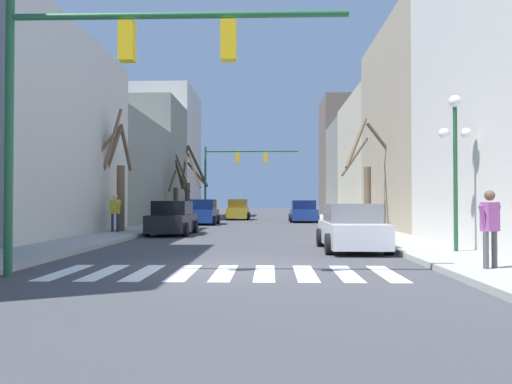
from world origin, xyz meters
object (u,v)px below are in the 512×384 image
(street_tree_right_near, at_px, (367,179))
(car_parked_left_far, at_px, (238,210))
(pedestrian_waiting_at_curb, at_px, (490,222))
(car_driving_toward_lane, at_px, (203,213))
(street_tree_right_mid, at_px, (191,185))
(pedestrian_crossing_street, at_px, (115,209))
(street_tree_left_mid, at_px, (178,191))
(traffic_signal_far, at_px, (233,166))
(car_driving_away_lane, at_px, (173,219))
(car_parked_right_near, at_px, (303,212))
(street_tree_left_near, at_px, (118,176))
(street_lamp_right_corner, at_px, (455,141))
(traffic_signal_near, at_px, (110,72))
(car_parked_left_mid, at_px, (351,228))

(street_tree_right_near, bearing_deg, car_parked_left_far, 114.17)
(car_parked_left_far, relative_size, pedestrian_waiting_at_curb, 2.46)
(car_driving_toward_lane, relative_size, street_tree_right_near, 0.72)
(street_tree_right_mid, bearing_deg, pedestrian_crossing_street, -92.57)
(street_tree_left_mid, relative_size, street_tree_right_mid, 0.82)
(traffic_signal_far, bearing_deg, street_tree_right_near, -63.02)
(car_driving_away_lane, bearing_deg, street_tree_right_mid, 6.38)
(car_driving_away_lane, bearing_deg, car_parked_left_far, -5.30)
(traffic_signal_far, bearing_deg, pedestrian_crossing_street, -102.86)
(car_driving_toward_lane, xyz_separation_m, street_tree_right_near, (9.76, -8.48, 1.98))
(pedestrian_waiting_at_curb, relative_size, street_tree_right_near, 0.29)
(car_parked_right_near, distance_m, street_tree_left_near, 17.73)
(pedestrian_waiting_at_curb, xyz_separation_m, street_tree_right_near, (0.31, 15.23, 1.64))
(car_driving_toward_lane, xyz_separation_m, car_parked_left_far, (1.83, 9.18, 0.02))
(street_lamp_right_corner, relative_size, pedestrian_waiting_at_curb, 2.70)
(car_parked_right_near, distance_m, car_parked_left_far, 7.34)
(pedestrian_waiting_at_curb, bearing_deg, street_tree_left_mid, -98.25)
(car_parked_right_near, height_order, street_tree_left_mid, street_tree_left_mid)
(traffic_signal_near, height_order, car_driving_away_lane, traffic_signal_near)
(car_driving_toward_lane, xyz_separation_m, car_driving_away_lane, (-0.02, -10.76, -0.05))
(pedestrian_waiting_at_curb, bearing_deg, pedestrian_crossing_street, -77.90)
(traffic_signal_far, height_order, car_parked_right_near, traffic_signal_far)
(street_lamp_right_corner, xyz_separation_m, car_driving_away_lane, (-10.12, 9.20, -2.60))
(pedestrian_crossing_street, relative_size, street_tree_right_mid, 0.29)
(traffic_signal_far, distance_m, pedestrian_waiting_at_curb, 32.63)
(street_tree_left_mid, bearing_deg, street_tree_right_mid, 76.92)
(street_lamp_right_corner, relative_size, car_driving_away_lane, 1.00)
(street_lamp_right_corner, distance_m, car_driving_away_lane, 13.92)
(traffic_signal_far, distance_m, car_parked_right_near, 7.76)
(car_parked_left_mid, distance_m, street_tree_right_near, 10.28)
(car_parked_right_near, relative_size, pedestrian_crossing_street, 2.40)
(traffic_signal_far, relative_size, street_lamp_right_corner, 1.76)
(street_tree_right_mid, bearing_deg, pedestrian_waiting_at_curb, -69.43)
(traffic_signal_far, height_order, street_lamp_right_corner, traffic_signal_far)
(car_parked_left_far, bearing_deg, street_tree_left_mid, -41.06)
(pedestrian_waiting_at_curb, bearing_deg, traffic_signal_near, -28.16)
(street_tree_right_mid, bearing_deg, traffic_signal_far, 16.23)
(street_lamp_right_corner, height_order, car_driving_toward_lane, street_lamp_right_corner)
(pedestrian_waiting_at_curb, height_order, street_tree_left_mid, street_tree_left_mid)
(pedestrian_crossing_street, bearing_deg, car_parked_right_near, -99.30)
(car_driving_toward_lane, height_order, car_parked_left_far, car_parked_left_far)
(traffic_signal_far, distance_m, street_tree_right_near, 18.30)
(car_driving_toward_lane, height_order, car_driving_away_lane, car_driving_toward_lane)
(street_tree_right_near, bearing_deg, street_tree_right_mid, 127.65)
(car_parked_right_near, bearing_deg, street_tree_left_mid, 90.65)
(car_parked_right_near, height_order, car_parked_left_far, car_parked_left_far)
(car_parked_left_far, relative_size, street_tree_left_near, 0.69)
(street_lamp_right_corner, relative_size, street_tree_left_near, 0.75)
(traffic_signal_near, distance_m, car_driving_toward_lane, 24.50)
(pedestrian_waiting_at_curb, bearing_deg, street_lamp_right_corner, -131.43)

